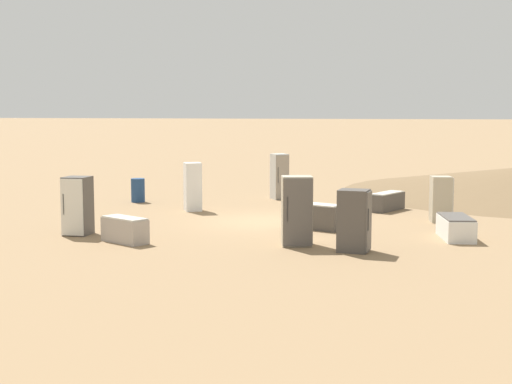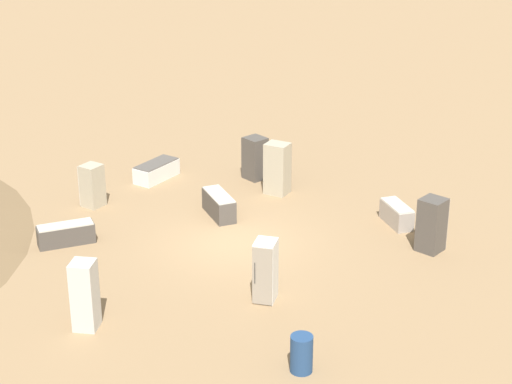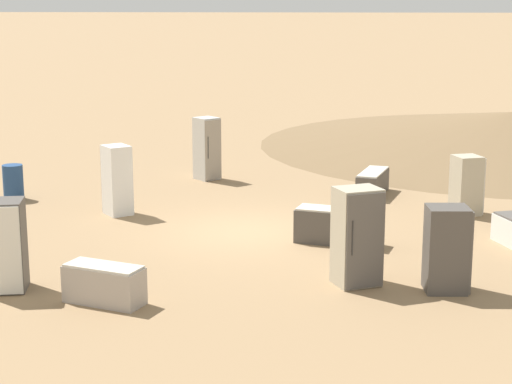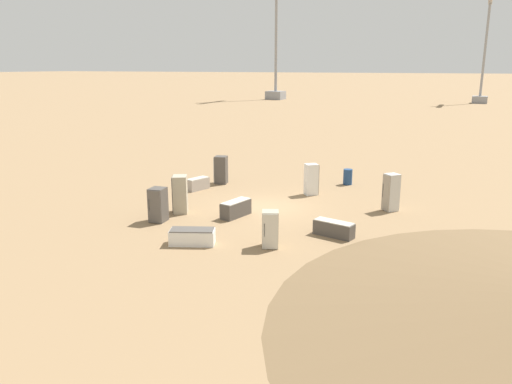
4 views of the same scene
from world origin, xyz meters
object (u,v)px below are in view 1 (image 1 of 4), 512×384
(discarded_fridge_5, at_px, (354,221))
(discarded_fridge_9, at_px, (456,227))
(discarded_fridge_6, at_px, (315,216))
(rusty_barrel, at_px, (138,190))
(discarded_fridge_8, at_px, (441,199))
(discarded_fridge_4, at_px, (297,211))
(discarded_fridge_1, at_px, (125,230))
(discarded_fridge_3, at_px, (193,187))
(discarded_fridge_2, at_px, (77,206))
(discarded_fridge_7, at_px, (280,177))
(discarded_fridge_0, at_px, (387,201))

(discarded_fridge_5, relative_size, discarded_fridge_9, 0.81)
(discarded_fridge_6, bearing_deg, rusty_barrel, -98.29)
(discarded_fridge_8, relative_size, discarded_fridge_9, 0.76)
(discarded_fridge_4, distance_m, discarded_fridge_6, 2.88)
(discarded_fridge_1, xyz_separation_m, discarded_fridge_3, (1.61, -6.39, 0.52))
(discarded_fridge_6, height_order, discarded_fridge_8, discarded_fridge_8)
(rusty_barrel, bearing_deg, discarded_fridge_5, 150.28)
(discarded_fridge_6, height_order, rusty_barrel, rusty_barrel)
(discarded_fridge_3, xyz_separation_m, discarded_fridge_8, (-8.67, -1.08, -0.13))
(discarded_fridge_5, distance_m, discarded_fridge_8, 6.12)
(discarded_fridge_9, relative_size, rusty_barrel, 2.09)
(discarded_fridge_5, distance_m, discarded_fridge_6, 3.67)
(discarded_fridge_2, bearing_deg, discarded_fridge_3, -107.40)
(discarded_fridge_3, height_order, discarded_fridge_8, discarded_fridge_3)
(discarded_fridge_7, xyz_separation_m, discarded_fridge_9, (-8.21, 6.51, -0.61))
(discarded_fridge_0, bearing_deg, discarded_fridge_3, 38.46)
(discarded_fridge_2, height_order, discarded_fridge_3, discarded_fridge_3)
(discarded_fridge_0, relative_size, discarded_fridge_6, 1.02)
(discarded_fridge_0, height_order, discarded_fridge_9, discarded_fridge_0)
(discarded_fridge_5, height_order, discarded_fridge_7, discarded_fridge_7)
(discarded_fridge_3, bearing_deg, discarded_fridge_2, -134.28)
(discarded_fridge_5, height_order, discarded_fridge_9, discarded_fridge_5)
(discarded_fridge_2, distance_m, discarded_fridge_7, 10.66)
(discarded_fridge_2, distance_m, discarded_fridge_9, 10.82)
(discarded_fridge_8, distance_m, rusty_barrel, 11.94)
(discarded_fridge_1, xyz_separation_m, rusty_barrel, (4.87, -7.66, 0.12))
(discarded_fridge_1, distance_m, discarded_fridge_9, 9.20)
(discarded_fridge_6, relative_size, discarded_fridge_9, 0.91)
(discarded_fridge_3, relative_size, rusty_barrel, 1.85)
(discarded_fridge_7, xyz_separation_m, rusty_barrel, (4.71, 3.31, -0.46))
(rusty_barrel, bearing_deg, discarded_fridge_6, 159.47)
(discarded_fridge_6, xyz_separation_m, discarded_fridge_7, (4.05, -6.59, 0.54))
(discarded_fridge_2, distance_m, discarded_fridge_4, 6.49)
(discarded_fridge_3, bearing_deg, discarded_fridge_4, -79.17)
(discarded_fridge_4, relative_size, rusty_barrel, 1.97)
(discarded_fridge_1, relative_size, discarded_fridge_3, 0.88)
(discarded_fridge_0, distance_m, discarded_fridge_9, 5.96)
(discarded_fridge_4, height_order, discarded_fridge_5, discarded_fridge_4)
(discarded_fridge_4, xyz_separation_m, discarded_fridge_7, (4.56, -9.38, 0.01))
(discarded_fridge_3, bearing_deg, discarded_fridge_7, 31.94)
(discarded_fridge_8, xyz_separation_m, discarded_fridge_9, (-0.99, 3.00, -0.42))
(discarded_fridge_9, bearing_deg, discarded_fridge_5, 34.71)
(discarded_fridge_4, relative_size, discarded_fridge_9, 0.94)
(discarded_fridge_4, xyz_separation_m, discarded_fridge_5, (-1.63, 0.16, -0.13))
(discarded_fridge_1, relative_size, rusty_barrel, 1.62)
(discarded_fridge_7, bearing_deg, discarded_fridge_8, 107.31)
(discarded_fridge_1, relative_size, discarded_fridge_4, 0.82)
(discarded_fridge_0, distance_m, discarded_fridge_1, 10.57)
(discarded_fridge_5, distance_m, rusty_barrel, 12.56)
(discarded_fridge_0, relative_size, discarded_fridge_1, 1.19)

